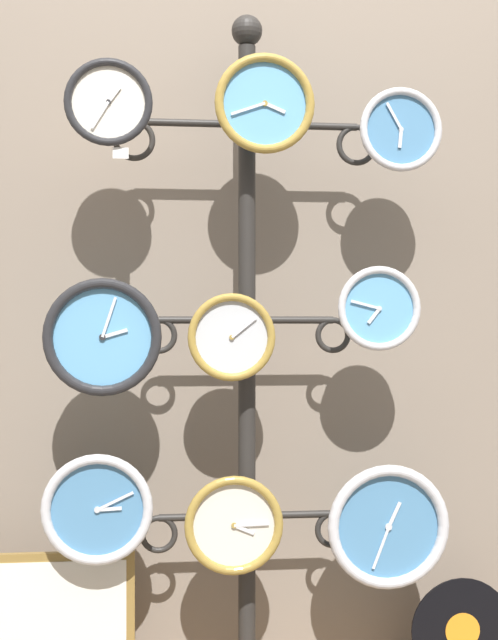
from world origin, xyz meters
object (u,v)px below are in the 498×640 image
object	(u,v)px
clock_bottom_center	(234,525)
display_stand	(247,429)
clock_top_center	(265,104)
clock_top_left	(108,103)
clock_top_right	(400,130)
vinyl_record	(462,630)
clock_bottom_right	(388,526)
clock_middle_left	(103,337)
clock_bottom_left	(97,509)
clock_middle_center	(232,337)
picture_frame	(41,625)
clock_middle_right	(379,308)

from	to	relation	value
clock_bottom_center	display_stand	bearing A→B (deg)	65.91
display_stand	clock_top_center	distance (m)	0.86
display_stand	clock_top_center	size ratio (longest dim) A/B	7.10
clock_top_left	clock_top_right	bearing A→B (deg)	1.82
clock_top_right	clock_bottom_center	size ratio (longest dim) A/B	0.87
clock_top_left	vinyl_record	size ratio (longest dim) A/B	0.79
clock_top_right	clock_bottom_right	xyz separation A→B (m)	(-0.04, -0.01, -1.05)
clock_middle_left	clock_bottom_left	xyz separation A→B (m)	(-0.01, 0.02, -0.44)
clock_middle_center	clock_bottom_left	xyz separation A→B (m)	(-0.34, 0.00, -0.44)
clock_top_right	clock_bottom_left	bearing A→B (deg)	179.81
clock_bottom_center	vinyl_record	world-z (taller)	clock_bottom_center
clock_top_center	clock_bottom_right	xyz separation A→B (m)	(0.33, -0.00, -1.11)
display_stand	clock_top_right	distance (m)	0.90
clock_top_right	picture_frame	xyz separation A→B (m)	(-0.95, 0.07, -1.30)
clock_top_right	vinyl_record	bearing A→B (deg)	8.20
display_stand	clock_bottom_center	world-z (taller)	display_stand
clock_top_left	clock_middle_right	distance (m)	0.88
clock_top_center	clock_middle_left	bearing A→B (deg)	-178.20
clock_top_center	vinyl_record	xyz separation A→B (m)	(0.54, 0.03, -1.40)
clock_top_left	picture_frame	distance (m)	1.36
clock_middle_left	clock_middle_center	xyz separation A→B (m)	(0.33, 0.02, -0.00)
display_stand	clock_top_left	xyz separation A→B (m)	(-0.37, -0.11, 0.85)
clock_bottom_left	vinyl_record	bearing A→B (deg)	1.36
vinyl_record	clock_middle_left	bearing A→B (deg)	-177.18
clock_middle_left	vinyl_record	world-z (taller)	clock_middle_left
clock_top_left	clock_top_right	size ratio (longest dim) A/B	1.00
display_stand	clock_middle_right	world-z (taller)	display_stand
clock_middle_right	clock_top_left	bearing A→B (deg)	-178.75
clock_top_left	clock_top_center	xyz separation A→B (m)	(0.40, 0.02, 0.01)
clock_middle_left	clock_bottom_left	size ratio (longest dim) A/B	1.05
clock_bottom_left	clock_bottom_right	size ratio (longest dim) A/B	0.87
clock_bottom_left	vinyl_record	size ratio (longest dim) A/B	1.01
clock_top_center	clock_top_right	distance (m)	0.37
clock_top_center	clock_top_right	size ratio (longest dim) A/B	1.17
clock_top_left	clock_middle_right	xyz separation A→B (m)	(0.71, 0.02, -0.52)
clock_middle_center	picture_frame	distance (m)	0.90
clock_top_right	clock_middle_left	world-z (taller)	clock_top_right
vinyl_record	clock_bottom_left	bearing A→B (deg)	-178.64
clock_top_left	clock_bottom_right	size ratio (longest dim) A/B	0.68
clock_top_right	clock_bottom_left	distance (m)	1.27
clock_bottom_right	clock_middle_center	bearing A→B (deg)	178.94
clock_bottom_left	clock_bottom_center	bearing A→B (deg)	-3.27
clock_top_center	clock_top_right	bearing A→B (deg)	1.32
clock_top_right	clock_bottom_left	xyz separation A→B (m)	(-0.80, 0.00, -0.99)
clock_middle_center	clock_bottom_right	bearing A→B (deg)	-1.06
display_stand	picture_frame	bearing A→B (deg)	-178.00
display_stand	clock_bottom_left	distance (m)	0.45
clock_top_center	clock_middle_right	size ratio (longest dim) A/B	1.18
clock_middle_center	clock_bottom_left	world-z (taller)	clock_middle_center
clock_middle_left	picture_frame	distance (m)	0.77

